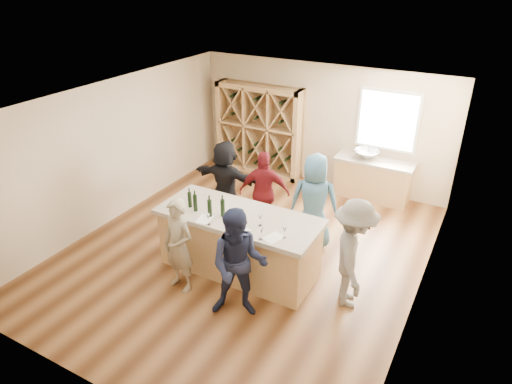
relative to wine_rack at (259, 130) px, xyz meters
The scene contains 33 objects.
floor 3.78m from the wine_rack, 65.36° to the right, with size 6.00×7.00×0.10m, color brown.
ceiling 4.00m from the wine_rack, 65.36° to the right, with size 6.00×7.00×0.10m, color white.
wall_back 1.56m from the wine_rack, 10.57° to the left, with size 6.00×0.10×2.80m, color #CAB592.
wall_front 6.99m from the wine_rack, 77.60° to the right, with size 6.00×0.10×2.80m, color #CAB592.
wall_left 3.63m from the wine_rack, 115.36° to the right, with size 0.10×7.00×2.80m, color #CAB592.
wall_right 5.61m from the wine_rack, 35.70° to the right, with size 0.10×7.00×2.80m, color #CAB592.
window_frame 3.08m from the wine_rack, ahead, with size 1.30×0.06×1.30m, color white.
window_pane 3.07m from the wine_rack, ahead, with size 1.18×0.01×1.18m, color white.
wine_rack is the anchor object (origin of this frame).
back_counter_base 2.98m from the wine_rack, ahead, with size 1.60×0.58×0.86m, color tan.
back_counter_top 2.91m from the wine_rack, ahead, with size 1.70×0.62×0.06m, color #A69A88.
sink 2.70m from the wine_rack, ahead, with size 0.54×0.54×0.19m, color silver.
faucet 2.70m from the wine_rack, ahead, with size 0.02×0.02×0.30m, color silver.
tasting_counter_base 4.20m from the wine_rack, 66.18° to the right, with size 2.60×1.00×1.00m, color tan.
tasting_counter_top 4.16m from the wine_rack, 66.18° to the right, with size 2.72×1.12×0.08m, color #A69A88.
wine_bottle_a 4.05m from the wine_rack, 78.16° to the right, with size 0.07×0.07×0.27m, color black.
wine_bottle_b 4.15m from the wine_rack, 76.20° to the right, with size 0.07×0.07×0.29m, color black.
wine_bottle_d 4.27m from the wine_rack, 72.27° to the right, with size 0.07×0.07×0.29m, color black.
wine_bottle_e 4.23m from the wine_rack, 69.53° to the right, with size 0.07×0.07×0.29m, color black.
wine_glass_a 4.53m from the wine_rack, 71.62° to the right, with size 0.07×0.07×0.18m, color white.
wine_glass_b 4.68m from the wine_rack, 66.32° to the right, with size 0.08×0.08×0.20m, color white.
wine_glass_c 4.88m from the wine_rack, 61.24° to the right, with size 0.07×0.07×0.17m, color white.
wine_glass_d 4.49m from the wine_rack, 61.37° to the right, with size 0.07×0.07×0.17m, color white.
wine_glass_e 4.85m from the wine_rack, 57.15° to the right, with size 0.06×0.06×0.17m, color white.
tasting_menu_a 4.38m from the wine_rack, 73.01° to the right, with size 0.22×0.30×0.00m, color white.
tasting_menu_b 4.68m from the wine_rack, 65.13° to the right, with size 0.22×0.30×0.00m, color white.
tasting_menu_c 4.84m from the wine_rack, 59.03° to the right, with size 0.22×0.30×0.00m, color white.
person_near_left 4.80m from the wine_rack, 76.78° to the right, with size 0.58×0.42×1.59m, color gray.
person_near_right 5.25m from the wine_rack, 64.76° to the right, with size 0.85×0.47×1.75m, color #191E38.
person_server 5.18m from the wine_rack, 45.92° to the right, with size 1.14×0.53×1.77m, color slate.
person_far_mid 2.86m from the wine_rack, 59.51° to the right, with size 0.97×0.50×1.65m, color #590F14.
person_far_right 3.49m from the wine_rack, 45.02° to the right, with size 0.88×0.57×1.80m, color #335972.
person_far_left 2.45m from the wine_rack, 77.55° to the right, with size 1.55×0.56×1.67m, color black.
Camera 1 is at (3.54, -6.05, 4.75)m, focal length 32.00 mm.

